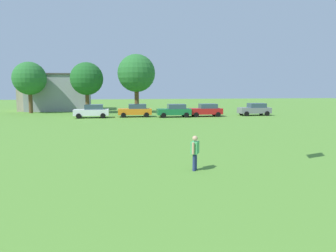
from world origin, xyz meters
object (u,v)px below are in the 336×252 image
object	(u,v)px
parked_car_gray_4	(255,109)
tree_far_right	(136,73)
adult_bystander	(195,150)
parked_car_white_0	(92,111)
parked_car_green_2	(175,111)
tree_center	(87,79)
parked_car_red_3	(206,110)
parked_car_orange_1	(135,110)
tree_far_left	(29,79)

from	to	relation	value
parked_car_gray_4	tree_far_right	distance (m)	18.00
adult_bystander	parked_car_white_0	size ratio (longest dim) A/B	0.37
parked_car_green_2	tree_center	world-z (taller)	tree_center
tree_center	parked_car_white_0	bearing A→B (deg)	-80.86
adult_bystander	parked_car_red_3	world-z (taller)	parked_car_red_3
parked_car_orange_1	tree_far_right	world-z (taller)	tree_far_right
parked_car_red_3	parked_car_gray_4	distance (m)	7.08
parked_car_orange_1	parked_car_green_2	distance (m)	5.11
parked_car_gray_4	tree_far_left	world-z (taller)	tree_far_left
adult_bystander	tree_far_left	size ratio (longest dim) A/B	0.21
tree_far_left	parked_car_red_3	bearing A→B (deg)	-21.83
adult_bystander	parked_car_green_2	world-z (taller)	parked_car_green_2
parked_car_orange_1	parked_car_red_3	bearing A→B (deg)	174.92
parked_car_white_0	tree_far_right	bearing A→B (deg)	-129.69
adult_bystander	parked_car_green_2	size ratio (longest dim) A/B	0.37
adult_bystander	parked_car_orange_1	bearing A→B (deg)	30.08
tree_center	parked_car_red_3	bearing A→B (deg)	-26.84
parked_car_gray_4	tree_far_right	bearing A→B (deg)	-24.57
parked_car_gray_4	tree_far_left	bearing A→B (deg)	-16.37
parked_car_white_0	parked_car_red_3	xyz separation A→B (m)	(14.73, -0.39, 0.00)
parked_car_orange_1	tree_far_right	bearing A→B (deg)	-95.14
parked_car_white_0	parked_car_red_3	bearing A→B (deg)	178.49
parked_car_white_0	tree_center	xyz separation A→B (m)	(-1.24, 7.69, 4.23)
parked_car_green_2	parked_car_red_3	size ratio (longest dim) A/B	1.00
parked_car_white_0	parked_car_green_2	size ratio (longest dim) A/B	1.00
parked_car_gray_4	tree_far_left	size ratio (longest dim) A/B	0.56
parked_car_red_3	tree_far_right	distance (m)	12.65
adult_bystander	tree_center	world-z (taller)	tree_center
parked_car_orange_1	parked_car_red_3	distance (m)	9.31
parked_car_red_3	parked_car_gray_4	world-z (taller)	same
adult_bystander	parked_car_orange_1	distance (m)	27.66
adult_bystander	parked_car_gray_4	bearing A→B (deg)	-1.34
parked_car_white_0	tree_center	distance (m)	8.87
tree_far_right	parked_car_gray_4	bearing A→B (deg)	-24.57
parked_car_red_3	tree_far_right	world-z (taller)	tree_far_right
parked_car_red_3	tree_center	world-z (taller)	tree_center
parked_car_white_0	parked_car_orange_1	xyz separation A→B (m)	(5.46, 0.44, 0.00)
parked_car_gray_4	adult_bystander	bearing A→B (deg)	60.94
parked_car_orange_1	tree_far_right	distance (m)	8.58
tree_far_right	parked_car_orange_1	bearing A→B (deg)	-95.14
parked_car_orange_1	parked_car_green_2	size ratio (longest dim) A/B	1.00
parked_car_white_0	parked_car_orange_1	world-z (taller)	same
tree_center	parked_car_green_2	bearing A→B (deg)	-35.48
parked_car_green_2	tree_far_right	bearing A→B (deg)	-61.24
parked_car_gray_4	tree_center	xyz separation A→B (m)	(-23.03, 7.55, 4.23)
parked_car_orange_1	tree_center	world-z (taller)	tree_center
parked_car_red_3	parked_car_gray_4	bearing A→B (deg)	-175.68
parked_car_green_2	parked_car_red_3	xyz separation A→B (m)	(4.28, 0.25, 0.00)
parked_car_red_3	tree_center	xyz separation A→B (m)	(-15.97, 8.08, 4.23)
parked_car_green_2	tree_far_left	world-z (taller)	tree_far_left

